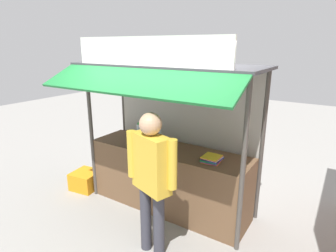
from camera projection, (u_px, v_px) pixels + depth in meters
The scene contains 15 objects.
ground_plane at pixel (168, 206), 4.44m from camera, with size 20.00×20.00×0.00m, color gray.
stall_counter at pixel (168, 178), 4.30m from camera, with size 2.50×0.69×0.97m, color brown.
stall_structure at pixel (171, 109), 4.07m from camera, with size 2.70×1.53×2.56m.
water_bottle_front_right at pixel (159, 136), 4.33m from camera, with size 0.07×0.07×0.27m.
water_bottle_center at pixel (145, 129), 4.64m from camera, with size 0.09×0.09×0.31m.
water_bottle_left at pixel (139, 131), 4.56m from camera, with size 0.08×0.08×0.28m.
magazine_stack_mid_right at pixel (151, 150), 4.01m from camera, with size 0.26×0.29×0.07m.
magazine_stack_far_right at pixel (140, 142), 4.34m from camera, with size 0.20×0.30×0.08m.
magazine_stack_back_left at pixel (212, 159), 3.69m from camera, with size 0.26×0.27×0.08m.
banana_bunch_inner_left at pixel (214, 99), 3.08m from camera, with size 0.09×0.09×0.27m.
banana_bunch_leftmost at pixel (99, 86), 4.02m from camera, with size 0.10×0.09×0.27m.
banana_bunch_inner_right at pixel (128, 90), 3.73m from camera, with size 0.12×0.12×0.29m.
banana_bunch_rightmost at pixel (153, 93), 3.52m from camera, with size 0.09×0.09×0.27m.
vendor_person at pixel (151, 172), 3.18m from camera, with size 0.67×0.36×1.76m.
plastic_crate at pixel (86, 180), 4.95m from camera, with size 0.44×0.44×0.31m, color orange.
Camera 1 is at (2.12, -3.28, 2.46)m, focal length 29.86 mm.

